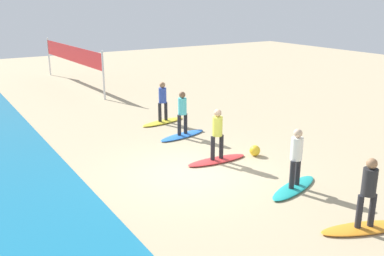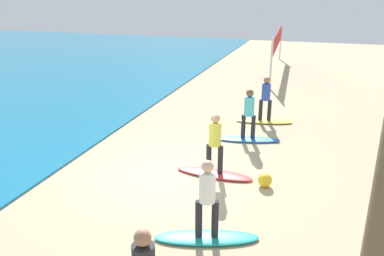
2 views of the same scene
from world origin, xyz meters
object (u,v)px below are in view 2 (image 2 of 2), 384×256
object	(u,v)px
surfboard_teal	(207,238)
surfer_yellow	(266,96)
surfboard_blue	(248,139)
surfer_blue	(249,110)
surfer_teal	(207,194)
surfboard_red	(214,174)
beach_ball	(265,180)
surfboard_yellow	(264,121)
volleyball_net	(277,41)
surfer_red	(215,139)

from	to	relation	value
surfboard_teal	surfer_yellow	bearing A→B (deg)	-108.31
surfboard_blue	surfer_blue	world-z (taller)	surfer_blue
surfer_teal	surfboard_red	size ratio (longest dim) A/B	0.78
surfer_teal	surfer_blue	distance (m)	5.66
surfboard_red	beach_ball	size ratio (longest dim) A/B	5.84
surfer_blue	surfboard_yellow	xyz separation A→B (m)	(2.04, -0.27, -0.99)
surfboard_blue	surfer_yellow	xyz separation A→B (m)	(2.04, -0.27, 0.99)
surfboard_red	volleyball_net	xyz separation A→B (m)	(14.79, 0.03, 1.74)
surfer_yellow	volleyball_net	distance (m)	9.98
surfer_teal	beach_ball	distance (m)	2.86
surfer_red	surfboard_yellow	distance (m)	5.01
surfer_teal	surfer_blue	xyz separation A→B (m)	(5.66, 0.18, 0.00)
surfer_teal	surfboard_yellow	bearing A→B (deg)	-0.63
surfer_blue	surfer_red	bearing A→B (deg)	171.91
surfboard_red	surfboard_yellow	bearing A→B (deg)	-94.96
surfboard_red	beach_ball	distance (m)	1.40
surfboard_teal	surfer_yellow	world-z (taller)	surfer_yellow
surfer_blue	surfboard_yellow	world-z (taller)	surfer_blue
surfboard_yellow	volleyball_net	bearing A→B (deg)	-96.19
surfer_red	volleyball_net	size ratio (longest dim) A/B	0.18
surfboard_teal	surfer_red	distance (m)	3.06
volleyball_net	surfboard_red	bearing A→B (deg)	-179.87
surfboard_red	surfer_red	distance (m)	0.99
surfer_red	surfboard_yellow	xyz separation A→B (m)	(4.86, -0.67, -0.99)
surfboard_teal	surfer_blue	distance (m)	5.75
surfboard_teal	volleyball_net	distance (m)	17.72
surfer_teal	beach_ball	world-z (taller)	surfer_teal
surfer_teal	volleyball_net	xyz separation A→B (m)	(17.63, 0.62, 0.75)
surfer_teal	volleyball_net	size ratio (longest dim) A/B	0.18
surfboard_yellow	beach_ball	distance (m)	5.14
surfer_teal	beach_ball	xyz separation A→B (m)	(2.61, -0.80, -0.86)
surfboard_blue	surfboard_yellow	bearing A→B (deg)	-109.21
surfer_yellow	volleyball_net	size ratio (longest dim) A/B	0.18
surfboard_red	surfboard_yellow	size ratio (longest dim) A/B	1.00
surfer_teal	surfboard_blue	world-z (taller)	surfer_teal
surfer_teal	surfer_red	distance (m)	2.90
surfboard_yellow	surfer_blue	bearing A→B (deg)	72.36
surfboard_yellow	beach_ball	xyz separation A→B (m)	(-5.09, -0.71, 0.13)
surfer_teal	beach_ball	bearing A→B (deg)	-16.96
surfer_yellow	surfer_red	bearing A→B (deg)	172.19
surfer_red	surfer_yellow	world-z (taller)	same
beach_ball	surfboard_teal	bearing A→B (deg)	163.04
surfboard_teal	surfboard_red	distance (m)	2.90
surfer_teal	surfboard_red	distance (m)	3.06
volleyball_net	surfer_yellow	bearing A→B (deg)	-175.97
surfer_teal	surfboard_yellow	world-z (taller)	surfer_teal
surfboard_red	surfer_yellow	xyz separation A→B (m)	(4.86, -0.67, 0.99)
surfboard_red	surfer_yellow	bearing A→B (deg)	-94.96
surfer_yellow	beach_ball	xyz separation A→B (m)	(-5.09, -0.71, -0.86)
surfer_teal	surfer_yellow	xyz separation A→B (m)	(7.70, -0.08, 0.00)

